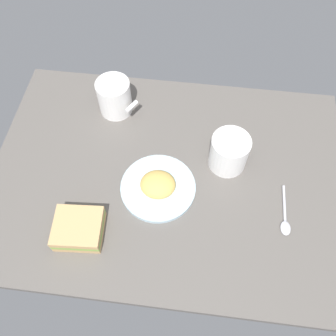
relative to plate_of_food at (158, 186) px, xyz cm
name	(u,v)px	position (x,y,z in cm)	size (l,w,h in cm)	color
tabletop	(168,176)	(1.92, 4.46, -2.28)	(90.00, 64.00, 2.00)	#5B5651
plate_of_food	(158,186)	(0.00, 0.00, 0.00)	(18.51, 18.51, 4.38)	silver
coffee_mug_black	(115,97)	(-15.10, 23.84, 3.88)	(11.44, 9.75, 10.05)	white
coffee_mug_milky	(229,152)	(16.48, 9.81, 3.61)	(9.57, 12.20, 9.52)	white
sandwich_main	(79,229)	(-16.30, -13.38, 0.92)	(11.47, 10.47, 4.40)	tan
spoon	(285,218)	(30.77, -4.22, -0.90)	(2.41, 12.98, 0.80)	silver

